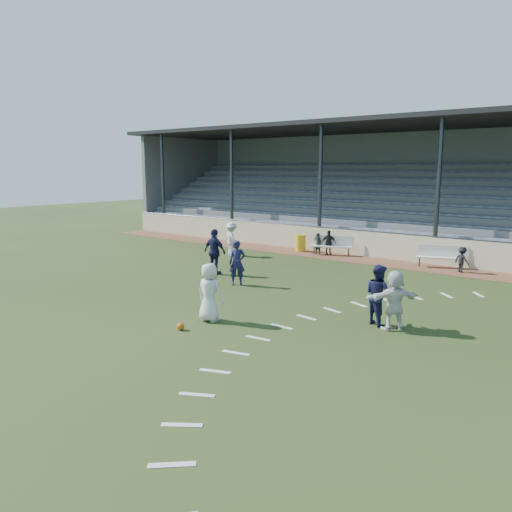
{
  "coord_description": "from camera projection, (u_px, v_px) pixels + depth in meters",
  "views": [
    {
      "loc": [
        10.33,
        -10.66,
        4.26
      ],
      "look_at": [
        0.0,
        2.5,
        1.3
      ],
      "focal_mm": 35.0,
      "sensor_mm": 36.0,
      "label": 1
    }
  ],
  "objects": [
    {
      "name": "ground",
      "position": [
        206.0,
        309.0,
        15.28
      ],
      "size": [
        90.0,
        90.0,
        0.0
      ],
      "primitive_type": "plane",
      "color": "#273716",
      "rests_on": "ground"
    },
    {
      "name": "cinder_track",
      "position": [
        361.0,
        260.0,
        23.41
      ],
      "size": [
        34.0,
        2.0,
        0.02
      ],
      "primitive_type": "cube",
      "color": "brown",
      "rests_on": "ground"
    },
    {
      "name": "retaining_wall",
      "position": [
        371.0,
        245.0,
        24.12
      ],
      "size": [
        34.0,
        0.18,
        1.2
      ],
      "primitive_type": "cube",
      "color": "beige",
      "rests_on": "ground"
    },
    {
      "name": "bench_left",
      "position": [
        333.0,
        244.0,
        24.59
      ],
      "size": [
        2.01,
        1.17,
        0.95
      ],
      "rotation": [
        0.0,
        0.0,
        0.38
      ],
      "color": "white",
      "rests_on": "cinder_track"
    },
    {
      "name": "bench_right",
      "position": [
        442.0,
        254.0,
        21.51
      ],
      "size": [
        2.01,
        1.16,
        0.95
      ],
      "rotation": [
        0.0,
        0.0,
        0.37
      ],
      "color": "white",
      "rests_on": "cinder_track"
    },
    {
      "name": "trash_bin",
      "position": [
        301.0,
        243.0,
        25.7
      ],
      "size": [
        0.53,
        0.53,
        0.85
      ],
      "primitive_type": "cylinder",
      "color": "gold",
      "rests_on": "cinder_track"
    },
    {
      "name": "football",
      "position": [
        181.0,
        326.0,
        13.26
      ],
      "size": [
        0.2,
        0.2,
        0.2
      ],
      "primitive_type": "sphere",
      "color": "#BE540B",
      "rests_on": "ground"
    },
    {
      "name": "player_white_lead",
      "position": [
        209.0,
        292.0,
        13.95
      ],
      "size": [
        0.86,
        0.6,
        1.65
      ],
      "primitive_type": "imported",
      "rotation": [
        0.0,
        0.0,
        3.24
      ],
      "color": "silver",
      "rests_on": "ground"
    },
    {
      "name": "player_navy_lead",
      "position": [
        237.0,
        263.0,
        18.28
      ],
      "size": [
        0.72,
        0.69,
        1.66
      ],
      "primitive_type": "imported",
      "rotation": [
        0.0,
        0.0,
        0.7
      ],
      "color": "#16173D",
      "rests_on": "ground"
    },
    {
      "name": "player_navy_mid",
      "position": [
        378.0,
        294.0,
        13.66
      ],
      "size": [
        1.02,
        0.94,
        1.68
      ],
      "primitive_type": "imported",
      "rotation": [
        0.0,
        0.0,
        2.66
      ],
      "color": "#16173D",
      "rests_on": "ground"
    },
    {
      "name": "player_white_wing",
      "position": [
        232.0,
        239.0,
        24.47
      ],
      "size": [
        1.21,
        0.95,
        1.65
      ],
      "primitive_type": "imported",
      "rotation": [
        0.0,
        0.0,
        2.78
      ],
      "color": "silver",
      "rests_on": "ground"
    },
    {
      "name": "player_navy_wing",
      "position": [
        215.0,
        252.0,
        20.13
      ],
      "size": [
        1.09,
        0.46,
        1.85
      ],
      "primitive_type": "imported",
      "rotation": [
        0.0,
        0.0,
        3.15
      ],
      "color": "#16173D",
      "rests_on": "ground"
    },
    {
      "name": "player_white_back",
      "position": [
        394.0,
        300.0,
        13.19
      ],
      "size": [
        1.35,
        1.43,
        1.61
      ],
      "primitive_type": "imported",
      "rotation": [
        0.0,
        0.0,
        3.98
      ],
      "color": "silver",
      "rests_on": "ground"
    },
    {
      "name": "sub_left_near",
      "position": [
        318.0,
        243.0,
        24.81
      ],
      "size": [
        0.4,
        0.27,
        1.07
      ],
      "primitive_type": "imported",
      "rotation": [
        0.0,
        0.0,
        3.17
      ],
      "color": "black",
      "rests_on": "cinder_track"
    },
    {
      "name": "sub_left_far",
      "position": [
        329.0,
        243.0,
        24.6
      ],
      "size": [
        0.76,
        0.48,
        1.21
      ],
      "primitive_type": "imported",
      "rotation": [
        0.0,
        0.0,
        3.41
      ],
      "color": "black",
      "rests_on": "cinder_track"
    },
    {
      "name": "sub_right",
      "position": [
        462.0,
        260.0,
        20.48
      ],
      "size": [
        0.78,
        0.64,
        1.05
      ],
      "primitive_type": "imported",
      "rotation": [
        0.0,
        0.0,
        2.72
      ],
      "color": "black",
      "rests_on": "cinder_track"
    },
    {
      "name": "grandstand",
      "position": [
        410.0,
        206.0,
        27.49
      ],
      "size": [
        34.6,
        9.0,
        6.61
      ],
      "color": "slate",
      "rests_on": "ground"
    },
    {
      "name": "penalty_arc",
      "position": [
        322.0,
        336.0,
        12.78
      ],
      "size": [
        3.89,
        14.63,
        0.01
      ],
      "color": "silver",
      "rests_on": "ground"
    }
  ]
}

